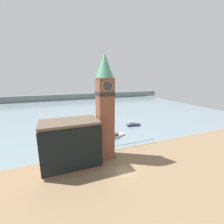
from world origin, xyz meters
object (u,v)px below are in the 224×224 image
at_px(boat_near, 116,136).
at_px(mooring_bollard_near, 115,156).
at_px(boat_far, 133,124).
at_px(pier_building, 71,144).
at_px(clock_tower, 105,105).

distance_m(boat_near, mooring_bollard_near, 12.95).
distance_m(boat_far, mooring_bollard_near, 25.72).
xyz_separation_m(boat_near, mooring_bollard_near, (-5.37, -11.78, -0.14)).
distance_m(pier_building, boat_far, 33.26).
relative_size(clock_tower, pier_building, 2.02).
height_order(boat_near, boat_far, boat_far).
distance_m(pier_building, mooring_bollard_near, 11.43).
bearing_deg(boat_near, mooring_bollard_near, -138.81).
bearing_deg(boat_near, pier_building, -168.44).
bearing_deg(boat_far, clock_tower, -126.49).
xyz_separation_m(clock_tower, boat_far, (18.23, 18.47, -12.29)).
relative_size(pier_building, mooring_bollard_near, 17.53).
bearing_deg(pier_building, mooring_bollard_near, -2.42).
bearing_deg(mooring_bollard_near, boat_far, 50.96).
height_order(clock_tower, boat_far, clock_tower).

